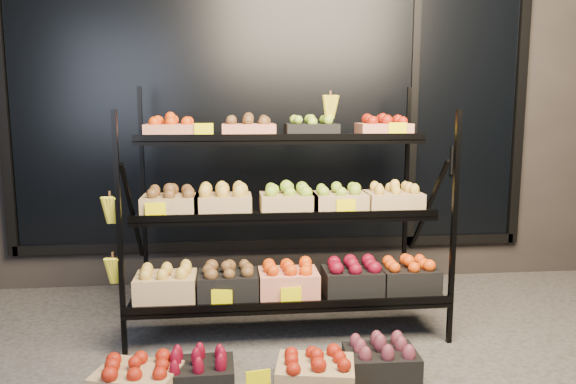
{
  "coord_description": "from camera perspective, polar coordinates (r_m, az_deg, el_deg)",
  "views": [
    {
      "loc": [
        -0.37,
        -3.14,
        1.53
      ],
      "look_at": [
        0.01,
        0.55,
        0.95
      ],
      "focal_mm": 35.0,
      "sensor_mm": 36.0,
      "label": 1
    }
  ],
  "objects": [
    {
      "name": "ground",
      "position": [
        3.51,
        0.73,
        -16.92
      ],
      "size": [
        24.0,
        24.0,
        0.0
      ],
      "primitive_type": "plane",
      "color": "#514F4C",
      "rests_on": "ground"
    },
    {
      "name": "building",
      "position": [
        5.74,
        -2.33,
        11.06
      ],
      "size": [
        6.0,
        2.08,
        3.5
      ],
      "color": "#2D2826",
      "rests_on": "ground"
    },
    {
      "name": "display_rack",
      "position": [
        3.83,
        -0.46,
        -2.26
      ],
      "size": [
        2.18,
        1.02,
        1.71
      ],
      "color": "black",
      "rests_on": "ground"
    },
    {
      "name": "floor_crate_left",
      "position": [
        3.22,
        -15.1,
        -17.78
      ],
      "size": [
        0.49,
        0.42,
        0.21
      ],
      "rotation": [
        0.0,
        0.0,
        -0.29
      ],
      "color": "tan",
      "rests_on": "ground"
    },
    {
      "name": "floor_crate_midleft",
      "position": [
        3.24,
        -9.04,
        -17.51
      ],
      "size": [
        0.39,
        0.29,
        0.19
      ],
      "rotation": [
        0.0,
        0.0,
        0.02
      ],
      "color": "black",
      "rests_on": "ground"
    },
    {
      "name": "floor_crate_midright",
      "position": [
        3.2,
        2.8,
        -17.68
      ],
      "size": [
        0.47,
        0.38,
        0.21
      ],
      "rotation": [
        0.0,
        0.0,
        -0.19
      ],
      "color": "tan",
      "rests_on": "ground"
    },
    {
      "name": "floor_crate_right",
      "position": [
        3.38,
        9.43,
        -16.31
      ],
      "size": [
        0.41,
        0.31,
        0.2
      ],
      "rotation": [
        0.0,
        0.0,
        -0.03
      ],
      "color": "black",
      "rests_on": "ground"
    }
  ]
}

